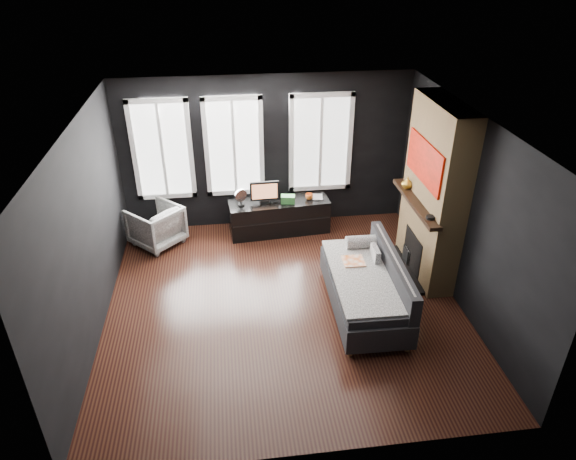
{
  "coord_description": "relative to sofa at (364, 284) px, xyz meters",
  "views": [
    {
      "loc": [
        -0.69,
        -5.86,
        4.62
      ],
      "look_at": [
        0.1,
        0.3,
        1.05
      ],
      "focal_mm": 32.0,
      "sensor_mm": 36.0,
      "label": 1
    }
  ],
  "objects": [
    {
      "name": "storage_box",
      "position": [
        -0.78,
        2.28,
        0.23
      ],
      "size": [
        0.26,
        0.19,
        0.13
      ],
      "primitive_type": "cube",
      "rotation": [
        0.0,
        0.0,
        -0.15
      ],
      "color": "#317233",
      "rests_on": "media_console"
    },
    {
      "name": "wall_right",
      "position": [
        1.4,
        0.25,
        0.92
      ],
      "size": [
        0.02,
        5.0,
        2.7
      ],
      "primitive_type": "cube",
      "color": "black",
      "rests_on": "ground"
    },
    {
      "name": "sofa",
      "position": [
        0.0,
        0.0,
        0.0
      ],
      "size": [
        1.05,
        2.04,
        0.87
      ],
      "primitive_type": null,
      "rotation": [
        0.0,
        0.0,
        -0.02
      ],
      "color": "black",
      "rests_on": "floor"
    },
    {
      "name": "media_console",
      "position": [
        -0.93,
        2.35,
        -0.13
      ],
      "size": [
        1.79,
        0.69,
        0.6
      ],
      "primitive_type": null,
      "rotation": [
        0.0,
        0.0,
        0.09
      ],
      "color": "black",
      "rests_on": "floor"
    },
    {
      "name": "windows",
      "position": [
        -1.55,
        2.71,
        1.95
      ],
      "size": [
        4.0,
        0.16,
        1.76
      ],
      "primitive_type": null,
      "color": "white",
      "rests_on": "wall_back"
    },
    {
      "name": "mantel_vase",
      "position": [
        0.95,
        1.3,
        0.88
      ],
      "size": [
        0.2,
        0.2,
        0.17
      ],
      "primitive_type": "imported",
      "rotation": [
        0.0,
        0.0,
        0.12
      ],
      "color": "gold",
      "rests_on": "fireplace"
    },
    {
      "name": "desk_fan",
      "position": [
        -1.59,
        2.27,
        0.32
      ],
      "size": [
        0.29,
        0.29,
        0.32
      ],
      "primitive_type": null,
      "rotation": [
        0.0,
        0.0,
        0.43
      ],
      "color": "#9A9A9A",
      "rests_on": "media_console"
    },
    {
      "name": "wall_left",
      "position": [
        -3.6,
        0.25,
        0.92
      ],
      "size": [
        0.02,
        5.0,
        2.7
      ],
      "primitive_type": "cube",
      "color": "black",
      "rests_on": "ground"
    },
    {
      "name": "fireplace",
      "position": [
        1.2,
        0.85,
        0.92
      ],
      "size": [
        0.7,
        1.62,
        2.7
      ],
      "primitive_type": null,
      "color": "#93724C",
      "rests_on": "floor"
    },
    {
      "name": "armchair",
      "position": [
        -3.05,
        2.2,
        -0.05
      ],
      "size": [
        1.02,
        1.02,
        0.77
      ],
      "primitive_type": "imported",
      "rotation": [
        0.0,
        0.0,
        -2.35
      ],
      "color": "silver",
      "rests_on": "floor"
    },
    {
      "name": "monitor",
      "position": [
        -1.18,
        2.32,
        0.39
      ],
      "size": [
        0.51,
        0.13,
        0.45
      ],
      "primitive_type": null,
      "rotation": [
        0.0,
        0.0,
        0.03
      ],
      "color": "black",
      "rests_on": "media_console"
    },
    {
      "name": "stripe_pillow",
      "position": [
        0.23,
        0.35,
        0.19
      ],
      "size": [
        0.09,
        0.32,
        0.32
      ],
      "primitive_type": "cube",
      "rotation": [
        0.0,
        0.0,
        -0.04
      ],
      "color": "gray",
      "rests_on": "sofa"
    },
    {
      "name": "mug",
      "position": [
        -0.39,
        2.36,
        0.23
      ],
      "size": [
        0.14,
        0.11,
        0.13
      ],
      "primitive_type": "imported",
      "rotation": [
        0.0,
        0.0,
        -0.02
      ],
      "color": "orange",
      "rests_on": "media_console"
    },
    {
      "name": "wall_back",
      "position": [
        -1.1,
        2.75,
        0.92
      ],
      "size": [
        5.0,
        0.02,
        2.7
      ],
      "primitive_type": "cube",
      "color": "black",
      "rests_on": "ground"
    },
    {
      "name": "book",
      "position": [
        -0.32,
        2.42,
        0.29
      ],
      "size": [
        0.18,
        0.04,
        0.24
      ],
      "primitive_type": "imported",
      "rotation": [
        0.0,
        0.0,
        -0.15
      ],
      "color": "#BCAA94",
      "rests_on": "media_console"
    },
    {
      "name": "ceiling",
      "position": [
        -1.1,
        0.25,
        2.27
      ],
      "size": [
        5.0,
        5.0,
        0.0
      ],
      "primitive_type": "plane",
      "color": "white",
      "rests_on": "ground"
    },
    {
      "name": "mantel_clock",
      "position": [
        0.95,
        0.3,
        0.82
      ],
      "size": [
        0.15,
        0.15,
        0.04
      ],
      "primitive_type": "cylinder",
      "rotation": [
        0.0,
        0.0,
        -0.26
      ],
      "color": "black",
      "rests_on": "fireplace"
    },
    {
      "name": "floor",
      "position": [
        -1.1,
        0.25,
        -0.43
      ],
      "size": [
        5.0,
        5.0,
        0.0
      ],
      "primitive_type": "plane",
      "color": "black",
      "rests_on": "ground"
    }
  ]
}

